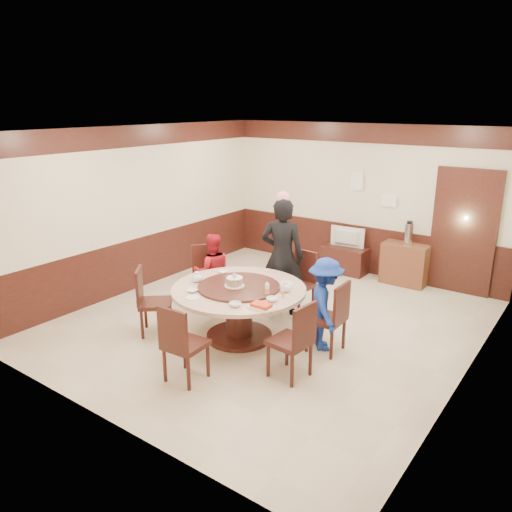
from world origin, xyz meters
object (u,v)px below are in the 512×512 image
Objects in this scene: shrimp_platter at (261,306)px; side_cabinet at (405,264)px; person_standing at (282,256)px; banquet_table at (239,302)px; person_red at (212,271)px; birthday_cake at (235,282)px; tv_stand at (345,260)px; thermos at (409,234)px; television at (346,238)px; person_blue at (325,304)px.

shrimp_platter is 3.92m from side_cabinet.
side_cabinet is at bearing -133.88° from person_standing.
shrimp_platter is at bearing -31.22° from banquet_table.
person_red is at bearing 148.68° from shrimp_platter.
birthday_cake is at bearing 98.69° from person_red.
banquet_table is 6.10× the size of shrimp_platter.
birthday_cake is 0.90× the size of shrimp_platter.
thermos is (1.18, 0.03, 0.69)m from tv_stand.
side_cabinet is at bearing 1.48° from tv_stand.
birthday_cake is at bearing -124.74° from banquet_table.
side_cabinet is at bearing 72.45° from birthday_cake.
person_standing reaches higher than television.
tv_stand is 0.44m from television.
tv_stand is (-1.18, 3.01, -0.38)m from person_blue.
person_standing is 1.45× the size of person_blue.
television is 0.84× the size of side_cabinet.
side_cabinet is (0.42, 3.87, -0.40)m from shrimp_platter.
television reaches higher than side_cabinet.
person_blue is 4.18× the size of shrimp_platter.
person_red is 1.96m from shrimp_platter.
side_cabinet is at bearing -173.13° from person_red.
person_red is at bearing 148.62° from banquet_table.
banquet_table is at bearing -107.64° from thermos.
thermos is at bearing 83.44° from shrimp_platter.
banquet_table is at bearing 74.43° from person_blue.
thermos reaches higher than shrimp_platter.
person_standing is 4.79× the size of thermos.
birthday_cake is at bearing 75.96° from person_blue.
television is (-1.18, 3.01, 0.07)m from person_blue.
person_blue is (1.12, -0.68, -0.28)m from person_standing.
shrimp_platter is at bearing 95.92° from television.
shrimp_platter is at bearing 115.19° from person_blue.
tv_stand is 2.24× the size of thermos.
banquet_table is 2.15× the size of tv_stand.
person_blue reaches higher than thermos.
tv_stand is at bearing 100.87° from shrimp_platter.
banquet_table is 3.67m from thermos.
side_cabinet is (1.16, 0.03, 0.12)m from tv_stand.
person_blue reaches higher than banquet_table.
person_red reaches higher than television.
thermos is at bearing -134.36° from person_standing.
person_red reaches higher than shrimp_platter.
person_blue is 3.06m from thermos.
person_blue reaches higher than shrimp_platter.
side_cabinet is at bearing 83.80° from shrimp_platter.
person_standing is 2.42m from tv_stand.
tv_stand is (-0.05, 3.49, -0.59)m from birthday_cake.
television reaches higher than shrimp_platter.
person_blue is 3.23m from television.
tv_stand is 1.06× the size of side_cabinet.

